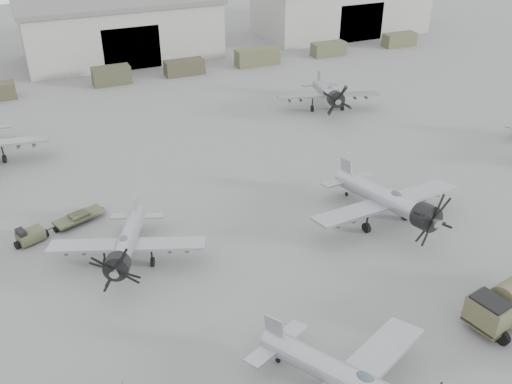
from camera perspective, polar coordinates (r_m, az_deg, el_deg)
ground at (r=39.00m, az=6.89°, el=-11.10°), size 220.00×220.00×0.00m
hangar_center at (r=90.81m, az=-13.40°, el=15.68°), size 29.00×14.80×8.70m
hangar_right at (r=104.40m, az=8.43°, el=17.92°), size 29.00×14.80×8.70m
support_truck_3 at (r=79.63m, az=-14.25°, el=11.23°), size 4.97×2.20×2.38m
support_truck_4 at (r=81.79m, az=-7.17°, el=12.27°), size 5.47×2.20×2.05m
support_truck_5 at (r=85.39m, az=0.15°, el=13.38°), size 6.50×2.20×2.40m
support_truck_6 at (r=90.73m, az=7.28°, el=14.01°), size 5.29×2.20×2.00m
support_truck_7 at (r=97.87m, az=14.14°, el=14.56°), size 5.44×2.20×2.07m
aircraft_near_1 at (r=31.43m, az=9.81°, el=-18.30°), size 12.01×10.88×4.90m
aircraft_mid_1 at (r=41.73m, az=-12.86°, el=-5.08°), size 11.14×10.07×4.51m
aircraft_mid_2 at (r=46.29m, az=13.27°, el=-0.86°), size 13.23×11.91×5.28m
aircraft_far_1 at (r=68.35m, az=7.26°, el=9.75°), size 12.10×10.89×4.84m
tug_trailer at (r=47.93m, az=-19.92°, el=-3.44°), size 7.20×3.83×1.45m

